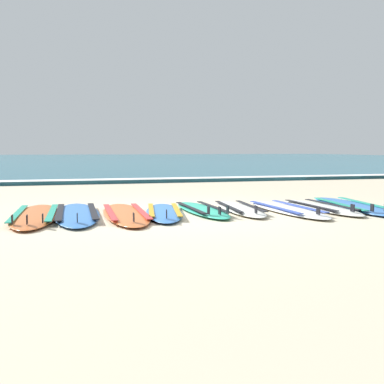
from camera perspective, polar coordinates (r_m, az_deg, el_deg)
ground_plane at (r=7.04m, az=-1.70°, el=-2.67°), size 80.00×80.00×0.00m
sea at (r=43.12m, az=-12.95°, el=3.95°), size 80.00×60.00×0.10m
wave_foam_strip at (r=13.57m, az=-8.21°, el=1.36°), size 80.00×0.72×0.11m
surfboard_0 at (r=6.98m, az=-18.66°, el=-2.72°), size 0.71×2.59×0.18m
surfboard_1 at (r=6.98m, az=-13.94°, el=-2.60°), size 0.68×2.60×0.18m
surfboard_2 at (r=6.84m, az=-8.14°, el=-2.65°), size 0.66×2.48×0.18m
surfboard_3 at (r=6.96m, az=-3.45°, el=-2.48°), size 0.86×2.16×0.18m
surfboard_4 at (r=7.24m, az=1.20°, el=-2.16°), size 0.58×2.09×0.18m
surfboard_5 at (r=7.41m, az=5.83°, el=-2.02°), size 0.66×2.09×0.18m
surfboard_6 at (r=7.46m, az=11.44°, el=-2.04°), size 0.67×2.35×0.18m
surfboard_7 at (r=7.83m, az=15.43°, el=-1.78°), size 0.59×2.20×0.18m
surfboard_8 at (r=8.17m, az=18.99°, el=-1.59°), size 0.95×2.66×0.18m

